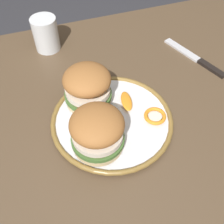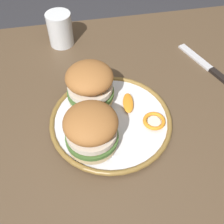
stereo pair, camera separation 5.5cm
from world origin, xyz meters
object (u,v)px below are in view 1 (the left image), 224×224
(dinner_plate, at_px, (112,120))
(table_knife, at_px, (198,60))
(sandwich_half_left, at_px, (97,131))
(sandwich_half_right, at_px, (87,86))
(dining_table, at_px, (89,156))
(drinking_glass, at_px, (46,36))

(dinner_plate, xyz_separation_m, table_knife, (-0.31, -0.14, -0.01))
(sandwich_half_left, distance_m, sandwich_half_right, 0.13)
(dinner_plate, relative_size, table_knife, 1.37)
(sandwich_half_right, bearing_deg, dinner_plate, 117.91)
(dining_table, relative_size, table_knife, 6.53)
(dinner_plate, relative_size, drinking_glass, 2.90)
(dining_table, height_order, dinner_plate, dinner_plate)
(dining_table, relative_size, sandwich_half_left, 11.12)
(dinner_plate, xyz_separation_m, sandwich_half_right, (0.04, -0.07, 0.06))
(dining_table, xyz_separation_m, table_knife, (-0.39, -0.16, 0.09))
(sandwich_half_left, bearing_deg, table_knife, -152.00)
(dining_table, distance_m, table_knife, 0.43)
(dinner_plate, height_order, table_knife, dinner_plate)
(dining_table, relative_size, drinking_glass, 13.79)
(sandwich_half_left, bearing_deg, drinking_glass, -84.21)
(sandwich_half_left, height_order, drinking_glass, sandwich_half_left)
(dinner_plate, height_order, sandwich_half_right, sandwich_half_right)
(dining_table, height_order, sandwich_half_right, sandwich_half_right)
(sandwich_half_left, distance_m, drinking_glass, 0.40)
(dinner_plate, distance_m, drinking_glass, 0.35)
(dinner_plate, relative_size, sandwich_half_right, 2.51)
(sandwich_half_right, height_order, table_knife, sandwich_half_right)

